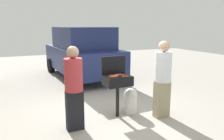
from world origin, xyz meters
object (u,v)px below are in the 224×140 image
object	(u,v)px
bbq_grill	(118,82)
person_right	(163,77)
hot_dog_7	(116,76)
hot_dog_4	(125,76)
hot_dog_1	(116,75)
hot_dog_6	(112,75)
hot_dog_2	(118,74)
propane_tank	(130,100)
person_left	(74,86)
hot_dog_3	(122,75)
hot_dog_5	(114,77)
parked_minivan	(82,52)
hot_dog_0	(111,77)

from	to	relation	value
bbq_grill	person_right	distance (m)	1.02
hot_dog_7	hot_dog_4	bearing A→B (deg)	-33.69
hot_dog_1	hot_dog_6	xyz separation A→B (m)	(-0.07, 0.04, 0.00)
hot_dog_2	hot_dog_7	xyz separation A→B (m)	(-0.11, -0.13, 0.00)
bbq_grill	propane_tank	size ratio (longest dim) A/B	1.56
hot_dog_1	person_left	world-z (taller)	person_left
hot_dog_1	hot_dog_3	bearing A→B (deg)	-3.39
hot_dog_5	parked_minivan	distance (m)	4.30
hot_dog_2	propane_tank	world-z (taller)	hot_dog_2
hot_dog_1	propane_tank	world-z (taller)	hot_dog_1
hot_dog_7	parked_minivan	bearing A→B (deg)	83.21
hot_dog_7	person_right	size ratio (longest dim) A/B	0.07
hot_dog_0	person_left	distance (m)	0.91
hot_dog_0	hot_dog_1	size ratio (longest dim) A/B	1.00
hot_dog_3	parked_minivan	bearing A→B (deg)	85.49
hot_dog_5	hot_dog_0	bearing A→B (deg)	140.29
hot_dog_5	hot_dog_2	bearing A→B (deg)	44.94
hot_dog_0	hot_dog_7	world-z (taller)	same
hot_dog_2	parked_minivan	world-z (taller)	parked_minivan
hot_dog_2	hot_dog_3	size ratio (longest dim) A/B	1.00
parked_minivan	hot_dog_6	bearing A→B (deg)	79.31
hot_dog_1	parked_minivan	bearing A→B (deg)	83.48
bbq_grill	parked_minivan	size ratio (longest dim) A/B	0.21
hot_dog_6	parked_minivan	distance (m)	4.14
hot_dog_6	person_left	size ratio (longest dim) A/B	0.08
hot_dog_4	hot_dog_7	size ratio (longest dim) A/B	1.00
hot_dog_7	hot_dog_1	bearing A→B (deg)	65.14
hot_dog_1	hot_dog_0	bearing A→B (deg)	-153.19
hot_dog_5	hot_dog_6	world-z (taller)	same
hot_dog_0	hot_dog_5	world-z (taller)	same
person_left	parked_minivan	xyz separation A→B (m)	(1.51, 4.40, 0.10)
hot_dog_4	hot_dog_6	xyz separation A→B (m)	(-0.20, 0.21, 0.00)
hot_dog_1	hot_dog_3	xyz separation A→B (m)	(0.15, -0.01, 0.00)
hot_dog_0	propane_tank	distance (m)	0.87
hot_dog_7	parked_minivan	xyz separation A→B (m)	(0.50, 4.20, 0.05)
bbq_grill	person_right	size ratio (longest dim) A/B	0.55
hot_dog_0	hot_dog_2	bearing A→B (deg)	32.38
hot_dog_4	person_right	distance (m)	0.87
propane_tank	parked_minivan	bearing A→B (deg)	89.11
hot_dog_4	hot_dog_3	bearing A→B (deg)	86.53
bbq_grill	parked_minivan	distance (m)	4.18
hot_dog_5	hot_dog_7	distance (m)	0.09
hot_dog_2	parked_minivan	bearing A→B (deg)	84.59
hot_dog_1	person_left	distance (m)	1.07
hot_dog_0	hot_dog_1	bearing A→B (deg)	26.81
hot_dog_0	hot_dog_3	xyz separation A→B (m)	(0.29, 0.07, 0.00)
bbq_grill	hot_dog_7	size ratio (longest dim) A/B	7.41
hot_dog_5	person_left	xyz separation A→B (m)	(-0.93, -0.14, -0.06)
bbq_grill	propane_tank	distance (m)	0.62
hot_dog_0	hot_dog_3	distance (m)	0.30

